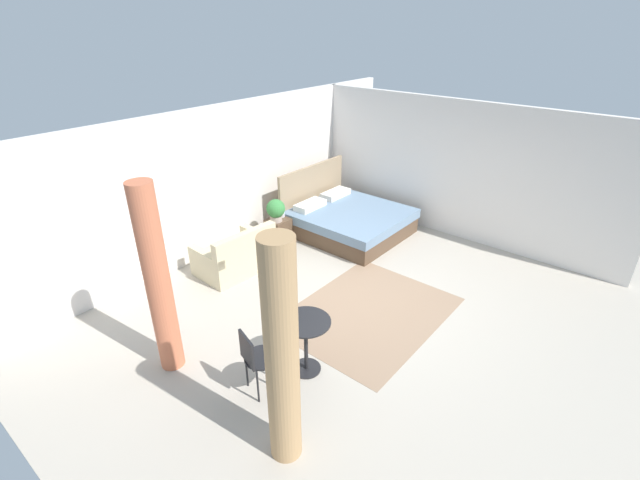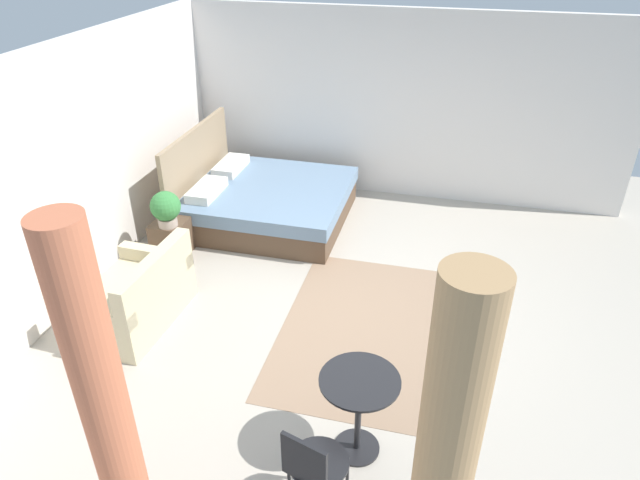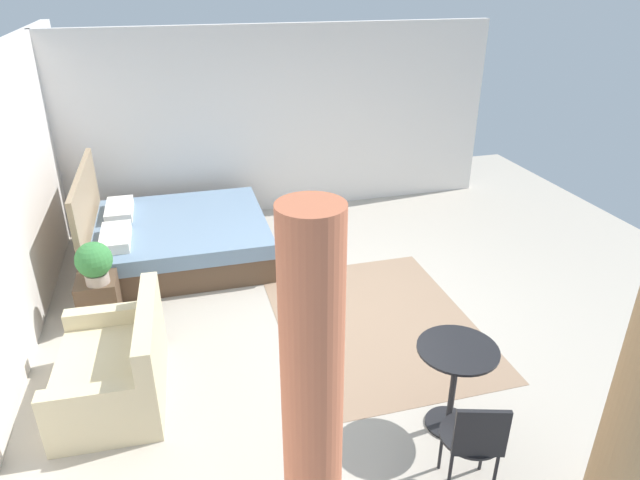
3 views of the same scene
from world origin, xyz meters
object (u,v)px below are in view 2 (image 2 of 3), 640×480
(bed, at_px, (264,201))
(nightstand, at_px, (172,238))
(couch, at_px, (134,299))
(vase, at_px, (172,210))
(balcony_table, at_px, (359,402))
(potted_plant, at_px, (166,208))
(cafe_chair_near_window, at_px, (312,465))

(bed, height_order, nightstand, bed)
(bed, xyz_separation_m, couch, (-2.46, 0.57, -0.01))
(couch, relative_size, vase, 6.64)
(balcony_table, bearing_deg, nightstand, 49.65)
(bed, relative_size, nightstand, 4.60)
(bed, relative_size, potted_plant, 4.77)
(potted_plant, height_order, balcony_table, potted_plant)
(bed, distance_m, balcony_table, 4.03)
(vase, bearing_deg, nightstand, -173.71)
(bed, distance_m, nightstand, 1.41)
(nightstand, bearing_deg, potted_plant, -159.24)
(cafe_chair_near_window, bearing_deg, vase, 39.80)
(couch, bearing_deg, cafe_chair_near_window, -125.84)
(couch, height_order, potted_plant, potted_plant)
(nightstand, relative_size, vase, 2.38)
(nightstand, distance_m, potted_plant, 0.48)
(couch, bearing_deg, bed, -12.99)
(vase, xyz_separation_m, balcony_table, (-2.48, -2.79, -0.04))
(bed, xyz_separation_m, vase, (-1.03, 0.83, 0.27))
(balcony_table, bearing_deg, cafe_chair_near_window, 163.08)
(balcony_table, bearing_deg, vase, 48.38)
(bed, distance_m, cafe_chair_near_window, 4.52)
(bed, bearing_deg, potted_plant, 148.17)
(couch, xyz_separation_m, cafe_chair_near_window, (-1.69, -2.34, 0.26))
(nightstand, xyz_separation_m, vase, (0.12, 0.01, 0.32))
(couch, xyz_separation_m, nightstand, (1.31, 0.25, -0.05))
(potted_plant, relative_size, cafe_chair_near_window, 0.52)
(couch, distance_m, vase, 1.48)
(bed, bearing_deg, nightstand, 144.71)
(bed, xyz_separation_m, balcony_table, (-3.51, -1.97, 0.23))
(couch, distance_m, cafe_chair_near_window, 2.90)
(couch, height_order, vase, couch)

